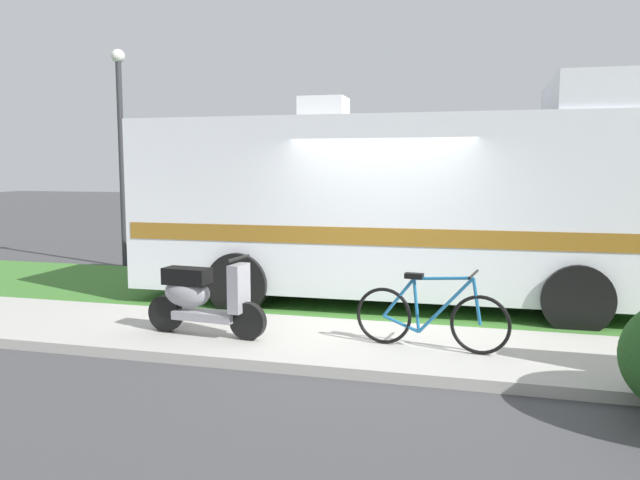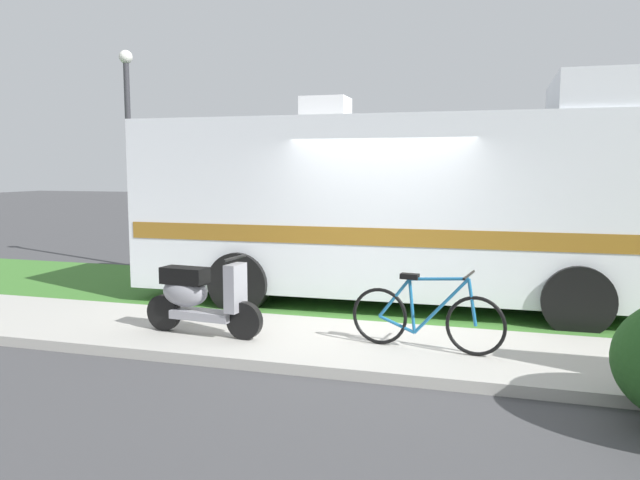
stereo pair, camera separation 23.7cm
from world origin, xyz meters
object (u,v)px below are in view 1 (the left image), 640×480
(motorhome_rv, at_px, (406,203))
(street_lamp_post, at_px, (121,138))
(bicycle, at_px, (431,316))
(pickup_truck_near, at_px, (583,223))
(scooter, at_px, (201,297))

(motorhome_rv, bearing_deg, street_lamp_post, 160.74)
(motorhome_rv, height_order, street_lamp_post, street_lamp_post)
(motorhome_rv, relative_size, street_lamp_post, 1.74)
(bicycle, xyz_separation_m, street_lamp_post, (-6.92, 4.90, 2.25))
(pickup_truck_near, distance_m, street_lamp_post, 9.96)
(motorhome_rv, relative_size, scooter, 5.06)
(bicycle, height_order, street_lamp_post, street_lamp_post)
(motorhome_rv, xyz_separation_m, scooter, (-2.06, -2.83, -1.00))
(bicycle, relative_size, street_lamp_post, 0.38)
(bicycle, bearing_deg, scooter, -177.32)
(bicycle, bearing_deg, street_lamp_post, 144.70)
(street_lamp_post, bearing_deg, motorhome_rv, -19.26)
(motorhome_rv, height_order, bicycle, motorhome_rv)
(street_lamp_post, bearing_deg, pickup_truck_near, 15.49)
(scooter, bearing_deg, pickup_truck_near, 55.68)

